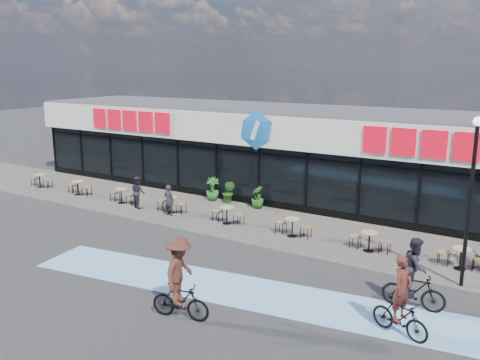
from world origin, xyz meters
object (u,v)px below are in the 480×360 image
object	(u,v)px
potted_plant_mid	(229,192)
patron_left	(169,200)
potted_plant_right	(258,197)
cyclist_b	(414,279)
lamp_post	(471,189)
potted_plant_left	(213,189)
bistro_set_0	(41,179)
cyclist_a	(401,307)
patron_right	(138,192)

from	to	relation	value
potted_plant_mid	patron_left	bearing A→B (deg)	-110.10
potted_plant_right	cyclist_b	size ratio (longest dim) A/B	0.51
lamp_post	potted_plant_left	world-z (taller)	lamp_post
patron_left	lamp_post	bearing A→B (deg)	174.27
bistro_set_0	patron_left	size ratio (longest dim) A/B	1.08
lamp_post	patron_left	xyz separation A→B (m)	(-12.56, 1.04, -2.40)
bistro_set_0	cyclist_a	bearing A→B (deg)	-14.03
patron_left	patron_right	xyz separation A→B (m)	(-2.08, 0.21, 0.05)
bistro_set_0	potted_plant_mid	distance (m)	11.11
potted_plant_mid	patron_left	world-z (taller)	patron_left
patron_right	cyclist_a	xyz separation A→B (m)	(13.75, -5.08, -0.07)
potted_plant_mid	cyclist_b	world-z (taller)	cyclist_b
potted_plant_mid	patron_right	world-z (taller)	patron_right
patron_right	cyclist_b	size ratio (longest dim) A/B	0.72
bistro_set_0	cyclist_b	world-z (taller)	cyclist_b
potted_plant_left	patron_right	world-z (taller)	patron_right
potted_plant_mid	patron_right	bearing A→B (deg)	-137.58
cyclist_b	potted_plant_left	bearing A→B (deg)	150.83
patron_left	bistro_set_0	bearing A→B (deg)	-3.66
potted_plant_right	patron_right	distance (m)	5.71
potted_plant_left	lamp_post	bearing A→B (deg)	-18.82
patron_left	potted_plant_left	bearing A→B (deg)	-94.14
potted_plant_right	bistro_set_0	bearing A→B (deg)	-167.62
potted_plant_mid	patron_left	xyz separation A→B (m)	(-1.16, -3.17, 0.14)
cyclist_a	cyclist_b	bearing A→B (deg)	92.28
potted_plant_right	cyclist_a	world-z (taller)	cyclist_a
bistro_set_0	potted_plant_left	xyz separation A→B (m)	(9.79, 2.74, 0.13)
potted_plant_mid	cyclist_b	xyz separation A→B (m)	(10.44, -6.37, 0.22)
bistro_set_0	patron_left	xyz separation A→B (m)	(9.61, -0.45, 0.26)
potted_plant_left	potted_plant_right	world-z (taller)	potted_plant_left
bistro_set_0	patron_left	world-z (taller)	patron_left
bistro_set_0	patron_right	distance (m)	7.54
patron_right	lamp_post	bearing A→B (deg)	-160.73
bistro_set_0	patron_left	distance (m)	9.62
cyclist_a	cyclist_b	distance (m)	1.68
patron_right	cyclist_a	world-z (taller)	cyclist_a
bistro_set_0	cyclist_a	xyz separation A→B (m)	(21.28, -5.32, 0.24)
lamp_post	potted_plant_right	world-z (taller)	lamp_post
potted_plant_left	cyclist_a	xyz separation A→B (m)	(11.50, -8.05, 0.11)
potted_plant_left	cyclist_a	distance (m)	14.04
potted_plant_mid	potted_plant_right	world-z (taller)	potted_plant_mid
bistro_set_0	potted_plant_left	bearing A→B (deg)	15.62
potted_plant_mid	patron_right	distance (m)	4.39
patron_right	cyclist_a	distance (m)	14.66
patron_left	cyclist_a	size ratio (longest dim) A/B	0.66
bistro_set_0	patron_right	xyz separation A→B (m)	(7.53, -0.24, 0.31)
bistro_set_0	cyclist_a	world-z (taller)	cyclist_a
bistro_set_0	potted_plant_left	size ratio (longest dim) A/B	1.32
cyclist_a	potted_plant_left	bearing A→B (deg)	144.98
cyclist_b	potted_plant_mid	bearing A→B (deg)	148.63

